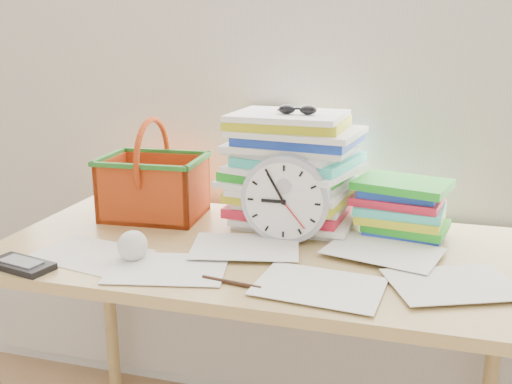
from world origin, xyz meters
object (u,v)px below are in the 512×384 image
(paper_stack, at_px, (293,169))
(book_stack, at_px, (401,209))
(basket, at_px, (153,169))
(desk, at_px, (261,273))
(calculator, at_px, (21,265))
(clock, at_px, (286,199))

(paper_stack, xyz_separation_m, book_stack, (0.31, -0.03, -0.09))
(basket, bearing_deg, desk, -27.47)
(desk, height_order, paper_stack, paper_stack)
(paper_stack, bearing_deg, calculator, -137.21)
(desk, distance_m, book_stack, 0.43)
(basket, distance_m, calculator, 0.50)
(paper_stack, distance_m, book_stack, 0.33)
(clock, distance_m, basket, 0.45)
(calculator, bearing_deg, basket, 86.83)
(clock, distance_m, book_stack, 0.33)
(desk, relative_size, book_stack, 5.29)
(book_stack, bearing_deg, clock, -156.44)
(desk, height_order, book_stack, book_stack)
(basket, bearing_deg, calculator, -109.35)
(desk, height_order, calculator, calculator)
(desk, bearing_deg, calculator, -150.22)
(paper_stack, relative_size, clock, 1.55)
(desk, relative_size, clock, 5.86)
(book_stack, relative_size, calculator, 1.63)
(desk, distance_m, paper_stack, 0.33)
(book_stack, bearing_deg, desk, -151.33)
(desk, bearing_deg, paper_stack, 80.07)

